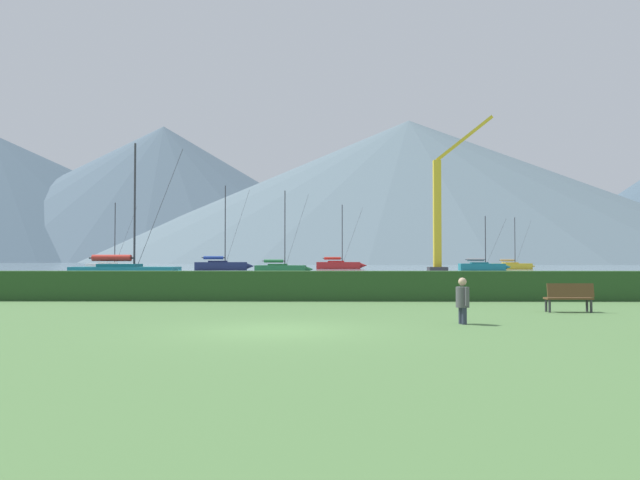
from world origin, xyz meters
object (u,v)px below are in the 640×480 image
object	(u,v)px
sailboat_slip_0	(482,266)
sailboat_slip_4	(513,266)
sailboat_slip_2	(339,265)
dock_crane	(440,223)
sailboat_slip_7	(281,268)
sailboat_slip_5	(111,266)
sailboat_slip_8	(127,273)
person_seated_viewer	(463,299)
sailboat_slip_3	(221,265)
park_bench_near_path	(569,296)

from	to	relation	value
sailboat_slip_0	sailboat_slip_4	distance (m)	12.11
sailboat_slip_2	dock_crane	size ratio (longest dim) A/B	0.60
sailboat_slip_7	dock_crane	bearing A→B (deg)	-12.46
sailboat_slip_5	sailboat_slip_2	bearing A→B (deg)	17.83
dock_crane	sailboat_slip_5	bearing A→B (deg)	156.17
sailboat_slip_7	sailboat_slip_8	xyz separation A→B (m)	(-8.79, -29.02, 0.12)
person_seated_viewer	sailboat_slip_2	bearing A→B (deg)	76.71
person_seated_viewer	dock_crane	xyz separation A→B (m)	(8.67, 51.62, 4.97)
sailboat_slip_4	sailboat_slip_8	xyz separation A→B (m)	(-43.35, -54.80, 0.14)
sailboat_slip_8	dock_crane	xyz separation A→B (m)	(26.46, 24.46, 4.95)
sailboat_slip_3	dock_crane	distance (m)	35.91
park_bench_near_path	sailboat_slip_7	bearing A→B (deg)	104.07
sailboat_slip_0	sailboat_slip_5	distance (m)	52.30
sailboat_slip_3	park_bench_near_path	distance (m)	74.00
sailboat_slip_3	person_seated_viewer	bearing A→B (deg)	-86.83
sailboat_slip_7	sailboat_slip_4	bearing A→B (deg)	38.73
sailboat_slip_8	park_bench_near_path	distance (m)	32.20
sailboat_slip_0	dock_crane	distance (m)	23.32
sailboat_slip_5	sailboat_slip_7	bearing A→B (deg)	-36.81
sailboat_slip_5	person_seated_viewer	size ratio (longest dim) A/B	7.63
sailboat_slip_2	person_seated_viewer	world-z (taller)	sailboat_slip_2
person_seated_viewer	dock_crane	size ratio (longest dim) A/B	0.07
sailboat_slip_7	sailboat_slip_5	bearing A→B (deg)	152.24
person_seated_viewer	dock_crane	distance (m)	52.58
park_bench_near_path	sailboat_slip_4	bearing A→B (deg)	74.64
sailboat_slip_0	person_seated_viewer	world-z (taller)	sailboat_slip_0
sailboat_slip_5	sailboat_slip_8	bearing A→B (deg)	-76.65
sailboat_slip_8	park_bench_near_path	xyz separation A→B (m)	(22.08, -23.44, -0.17)
sailboat_slip_0	dock_crane	xyz separation A→B (m)	(-9.74, -20.58, 5.06)
person_seated_viewer	sailboat_slip_7	bearing A→B (deg)	84.69
sailboat_slip_0	sailboat_slip_5	xyz separation A→B (m)	(-52.27, -1.79, 0.02)
sailboat_slip_3	park_bench_near_path	size ratio (longest dim) A/B	8.15
sailboat_slip_0	sailboat_slip_5	size ratio (longest dim) A/B	0.81
sailboat_slip_2	sailboat_slip_7	world-z (taller)	sailboat_slip_2
sailboat_slip_0	sailboat_slip_8	world-z (taller)	sailboat_slip_8
sailboat_slip_5	sailboat_slip_8	size ratio (longest dim) A/B	0.96
sailboat_slip_5	sailboat_slip_7	distance (m)	28.65
sailboat_slip_2	sailboat_slip_8	xyz separation A→B (m)	(-16.11, -58.17, 0.02)
sailboat_slip_5	person_seated_viewer	distance (m)	78.12
sailboat_slip_7	park_bench_near_path	xyz separation A→B (m)	(13.29, -52.46, -0.05)
sailboat_slip_4	sailboat_slip_5	world-z (taller)	sailboat_slip_5
sailboat_slip_4	park_bench_near_path	xyz separation A→B (m)	(-21.27, -78.24, -0.04)
sailboat_slip_3	sailboat_slip_4	world-z (taller)	sailboat_slip_3
sailboat_slip_8	sailboat_slip_7	bearing A→B (deg)	76.97
sailboat_slip_0	sailboat_slip_2	distance (m)	23.99
sailboat_slip_3	sailboat_slip_7	bearing A→B (deg)	-71.83
sailboat_slip_2	sailboat_slip_7	xyz separation A→B (m)	(-7.32, -29.15, -0.11)
sailboat_slip_0	sailboat_slip_2	xyz separation A→B (m)	(-20.08, 13.13, 0.09)
sailboat_slip_4	person_seated_viewer	bearing A→B (deg)	-116.38
sailboat_slip_7	park_bench_near_path	distance (m)	54.11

